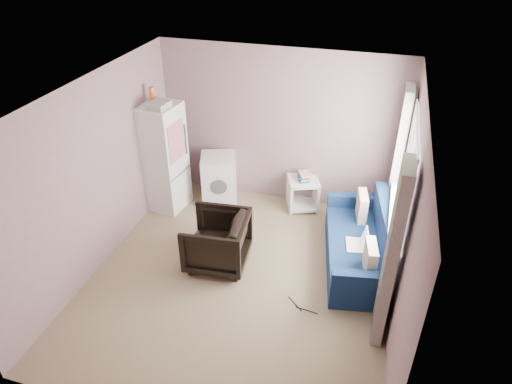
% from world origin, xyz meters
% --- Properties ---
extents(room, '(3.84, 4.24, 2.54)m').
position_xyz_m(room, '(0.02, 0.01, 1.25)').
color(room, '#8F7D5D').
rests_on(room, ground).
extents(armchair, '(0.81, 0.86, 0.82)m').
position_xyz_m(armchair, '(-0.39, 0.24, 0.41)').
color(armchair, black).
rests_on(armchair, ground).
extents(fridge, '(0.67, 0.66, 1.97)m').
position_xyz_m(fridge, '(-1.68, 1.37, 0.88)').
color(fridge, white).
rests_on(fridge, ground).
extents(washing_machine, '(0.71, 0.71, 0.79)m').
position_xyz_m(washing_machine, '(-0.92, 1.77, 0.41)').
color(washing_machine, white).
rests_on(washing_machine, ground).
extents(side_table, '(0.60, 0.60, 0.64)m').
position_xyz_m(side_table, '(0.45, 1.90, 0.30)').
color(side_table, silver).
rests_on(side_table, ground).
extents(sofa, '(1.14, 1.95, 0.82)m').
position_xyz_m(sofa, '(1.51, 0.74, 0.30)').
color(sofa, navy).
rests_on(sofa, ground).
extents(window_dressing, '(0.17, 2.62, 2.18)m').
position_xyz_m(window_dressing, '(1.78, 0.70, 1.11)').
color(window_dressing, white).
rests_on(window_dressing, ground).
extents(floor_cables, '(0.42, 0.20, 0.01)m').
position_xyz_m(floor_cables, '(0.87, -0.26, 0.01)').
color(floor_cables, black).
rests_on(floor_cables, ground).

